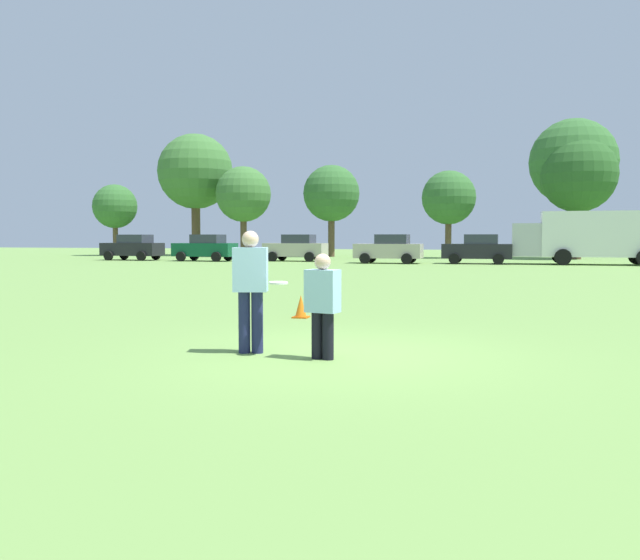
% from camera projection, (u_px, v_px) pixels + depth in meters
% --- Properties ---
extents(ground_plane, '(152.37, 152.37, 0.00)m').
position_uv_depth(ground_plane, '(341.00, 354.00, 9.74)').
color(ground_plane, '#6B9347').
extents(player_thrower, '(0.55, 0.39, 1.79)m').
position_uv_depth(player_thrower, '(250.00, 284.00, 9.78)').
color(player_thrower, '#1E234C').
rests_on(player_thrower, ground).
extents(player_defender, '(0.50, 0.36, 1.47)m').
position_uv_depth(player_defender, '(323.00, 301.00, 9.30)').
color(player_defender, black).
rests_on(player_defender, ground).
extents(frisbee, '(0.27, 0.27, 0.04)m').
position_uv_depth(frisbee, '(279.00, 283.00, 9.53)').
color(frisbee, white).
extents(traffic_cone, '(0.32, 0.32, 0.48)m').
position_uv_depth(traffic_cone, '(301.00, 307.00, 14.06)').
color(traffic_cone, '#D8590C').
rests_on(traffic_cone, ground).
extents(parked_car_near_left, '(4.24, 2.29, 1.82)m').
position_uv_depth(parked_car_near_left, '(133.00, 247.00, 47.72)').
color(parked_car_near_left, black).
rests_on(parked_car_near_left, ground).
extents(parked_car_mid_left, '(4.24, 2.29, 1.82)m').
position_uv_depth(parked_car_mid_left, '(206.00, 248.00, 45.93)').
color(parked_car_mid_left, '#0C4C2D').
rests_on(parked_car_mid_left, ground).
extents(parked_car_center, '(4.24, 2.29, 1.82)m').
position_uv_depth(parked_car_center, '(296.00, 248.00, 45.78)').
color(parked_car_center, '#B7AD99').
rests_on(parked_car_center, ground).
extents(parked_car_mid_right, '(4.24, 2.29, 1.82)m').
position_uv_depth(parked_car_mid_right, '(389.00, 249.00, 42.13)').
color(parked_car_mid_right, '#B7AD99').
rests_on(parked_car_mid_right, ground).
extents(parked_car_near_right, '(4.24, 2.29, 1.82)m').
position_uv_depth(parked_car_near_right, '(478.00, 249.00, 41.38)').
color(parked_car_near_right, black).
rests_on(parked_car_near_right, ground).
extents(box_truck, '(8.55, 3.14, 3.18)m').
position_uv_depth(box_truck, '(590.00, 235.00, 40.05)').
color(box_truck, white).
rests_on(box_truck, ground).
extents(tree_west_oak, '(3.84, 3.84, 6.24)m').
position_uv_depth(tree_west_oak, '(115.00, 207.00, 58.74)').
color(tree_west_oak, brown).
rests_on(tree_west_oak, ground).
extents(tree_west_maple, '(6.55, 6.55, 10.64)m').
position_uv_depth(tree_west_maple, '(195.00, 172.00, 58.70)').
color(tree_west_maple, brown).
rests_on(tree_west_maple, ground).
extents(tree_center_elm, '(4.62, 4.62, 7.51)m').
position_uv_depth(tree_center_elm, '(243.00, 195.00, 55.77)').
color(tree_center_elm, brown).
rests_on(tree_center_elm, ground).
extents(tree_east_birch, '(4.66, 4.66, 7.58)m').
position_uv_depth(tree_east_birch, '(331.00, 194.00, 55.43)').
color(tree_east_birch, brown).
rests_on(tree_east_birch, ground).
extents(tree_east_oak, '(4.17, 4.17, 6.78)m').
position_uv_depth(tree_east_oak, '(449.00, 198.00, 51.88)').
color(tree_east_oak, brown).
rests_on(tree_east_oak, ground).
extents(tree_far_east_pine, '(6.48, 6.48, 10.53)m').
position_uv_depth(tree_far_east_pine, '(573.00, 163.00, 50.46)').
color(tree_far_east_pine, brown).
rests_on(tree_far_east_pine, ground).
extents(tree_far_west_pine, '(5.54, 5.54, 9.00)m').
position_uv_depth(tree_far_west_pine, '(579.00, 175.00, 49.11)').
color(tree_far_west_pine, brown).
rests_on(tree_far_west_pine, ground).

